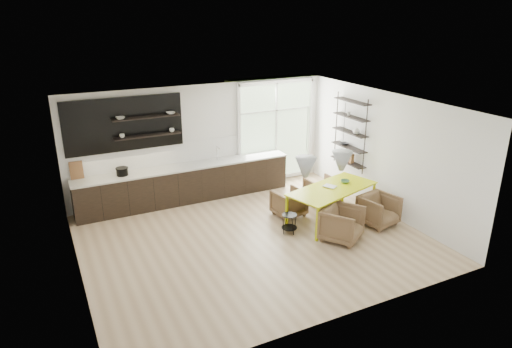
# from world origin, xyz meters

# --- Properties ---
(room) EXTENTS (7.02, 6.01, 2.91)m
(room) POSITION_xyz_m (0.58, 1.10, 1.46)
(room) COLOR #CEB08B
(room) RESTS_ON ground
(kitchen_run) EXTENTS (5.54, 0.69, 2.75)m
(kitchen_run) POSITION_xyz_m (-0.70, 2.69, 0.60)
(kitchen_run) COLOR black
(kitchen_run) RESTS_ON ground
(right_shelving) EXTENTS (0.26, 1.22, 1.90)m
(right_shelving) POSITION_xyz_m (3.36, 1.17, 1.65)
(right_shelving) COLOR black
(right_shelving) RESTS_ON ground
(dining_table) EXTENTS (2.39, 1.57, 0.80)m
(dining_table) POSITION_xyz_m (2.06, 0.04, 0.75)
(dining_table) COLOR #C9D809
(dining_table) RESTS_ON ground
(armchair_back_left) EXTENTS (0.76, 0.78, 0.63)m
(armchair_back_left) POSITION_xyz_m (1.30, 0.72, 0.32)
(armchair_back_left) COLOR brown
(armchair_back_left) RESTS_ON ground
(armchair_back_right) EXTENTS (0.72, 0.74, 0.67)m
(armchair_back_right) POSITION_xyz_m (2.41, 0.97, 0.33)
(armchair_back_right) COLOR brown
(armchair_back_right) RESTS_ON ground
(armchair_front_left) EXTENTS (1.11, 1.11, 0.74)m
(armchair_front_left) POSITION_xyz_m (1.69, -0.86, 0.37)
(armchair_front_left) COLOR brown
(armchair_front_left) RESTS_ON ground
(armchair_front_right) EXTENTS (0.89, 0.90, 0.70)m
(armchair_front_right) POSITION_xyz_m (2.89, -0.63, 0.35)
(armchair_front_right) COLOR brown
(armchair_front_right) RESTS_ON ground
(wire_stool) EXTENTS (0.34, 0.34, 0.44)m
(wire_stool) POSITION_xyz_m (0.85, -0.09, 0.28)
(wire_stool) COLOR black
(wire_stool) RESTS_ON ground
(table_book) EXTENTS (0.32, 0.35, 0.03)m
(table_book) POSITION_xyz_m (1.95, 0.08, 0.81)
(table_book) COLOR white
(table_book) RESTS_ON dining_table
(table_bowl) EXTENTS (0.21, 0.21, 0.06)m
(table_bowl) POSITION_xyz_m (2.52, 0.20, 0.83)
(table_bowl) COLOR #477651
(table_bowl) RESTS_ON dining_table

